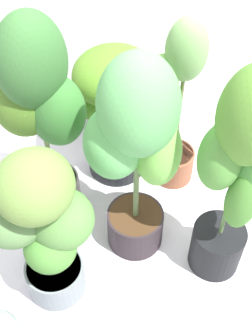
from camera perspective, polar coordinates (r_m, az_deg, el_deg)
name	(u,v)px	position (r m, az deg, el deg)	size (l,w,h in m)	color
ground_plane	(135,257)	(1.94, 1.18, -11.47)	(8.00, 8.00, 0.00)	silver
potted_plant_center	(135,147)	(1.54, 1.24, 2.78)	(0.40, 0.39, 0.95)	#2A2126
potted_plant_back_right	(173,104)	(1.91, 6.15, 8.25)	(0.31, 0.23, 0.86)	brown
potted_plant_back_left	(41,112)	(1.68, -11.00, 7.16)	(0.39, 0.32, 1.00)	gray
potted_plant_back_center	(112,103)	(1.97, -1.82, 8.37)	(0.51, 0.51, 0.67)	black
potted_plant_front_left	(41,224)	(1.51, -10.95, -7.16)	(0.39, 0.35, 0.75)	slate
potted_plant_front_right	(239,173)	(1.51, 14.47, -0.64)	(0.35, 0.31, 1.00)	black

